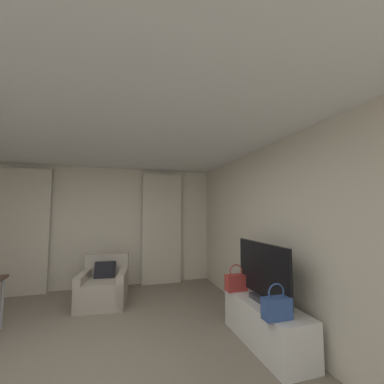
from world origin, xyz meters
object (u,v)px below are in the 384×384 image
(tv_console, at_px, (265,323))
(tv_flatscreen, at_px, (262,273))
(armchair, at_px, (104,287))
(handbag_primary, at_px, (236,282))
(handbag_secondary, at_px, (277,307))

(tv_console, bearing_deg, tv_flatscreen, 90.00)
(armchair, distance_m, tv_console, 2.82)
(tv_console, xyz_separation_m, handbag_primary, (-0.14, 0.49, 0.37))
(handbag_primary, distance_m, handbag_secondary, 0.95)
(tv_console, xyz_separation_m, handbag_secondary, (-0.15, -0.45, 0.37))
(handbag_primary, xyz_separation_m, handbag_secondary, (-0.01, -0.95, 0.00))
(armchair, bearing_deg, tv_console, -44.84)
(armchair, bearing_deg, tv_flatscreen, -44.30)
(armchair, bearing_deg, handbag_secondary, -52.90)
(tv_console, bearing_deg, handbag_primary, 105.93)
(armchair, distance_m, handbag_primary, 2.41)
(handbag_primary, bearing_deg, armchair, 141.18)
(tv_console, relative_size, handbag_primary, 3.56)
(tv_flatscreen, bearing_deg, tv_console, -90.00)
(handbag_primary, height_order, handbag_secondary, same)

